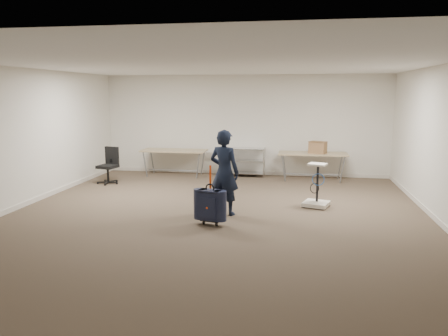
# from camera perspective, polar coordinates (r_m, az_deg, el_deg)

# --- Properties ---
(ground) EXTENTS (9.00, 9.00, 0.00)m
(ground) POSITION_cam_1_polar(r_m,az_deg,el_deg) (8.19, -1.25, -6.51)
(ground) COLOR #4E3E2F
(ground) RESTS_ON ground
(room_shell) EXTENTS (8.00, 9.00, 9.00)m
(room_shell) POSITION_cam_1_polar(r_m,az_deg,el_deg) (9.49, 0.32, -3.91)
(room_shell) COLOR silver
(room_shell) RESTS_ON ground
(folding_table_left) EXTENTS (1.80, 0.75, 0.73)m
(folding_table_left) POSITION_cam_1_polar(r_m,az_deg,el_deg) (12.26, -6.53, 2.13)
(folding_table_left) COLOR #8E7757
(folding_table_left) RESTS_ON ground
(folding_table_right) EXTENTS (1.80, 0.75, 0.73)m
(folding_table_right) POSITION_cam_1_polar(r_m,az_deg,el_deg) (11.79, 11.51, 1.69)
(folding_table_right) COLOR #8E7757
(folding_table_right) RESTS_ON ground
(wire_shelf) EXTENTS (1.22, 0.47, 0.80)m
(wire_shelf) POSITION_cam_1_polar(r_m,az_deg,el_deg) (12.16, 2.46, 0.99)
(wire_shelf) COLOR silver
(wire_shelf) RESTS_ON ground
(person) EXTENTS (0.69, 0.56, 1.63)m
(person) POSITION_cam_1_polar(r_m,az_deg,el_deg) (8.25, 0.05, -0.58)
(person) COLOR black
(person) RESTS_ON ground
(suitcase) EXTENTS (0.43, 0.31, 1.06)m
(suitcase) POSITION_cam_1_polar(r_m,az_deg,el_deg) (7.65, -1.84, -4.87)
(suitcase) COLOR black
(suitcase) RESTS_ON ground
(office_chair) EXTENTS (0.56, 0.56, 0.93)m
(office_chair) POSITION_cam_1_polar(r_m,az_deg,el_deg) (11.59, -14.81, -0.56)
(office_chair) COLOR black
(office_chair) RESTS_ON ground
(equipment_cart) EXTENTS (0.61, 0.61, 0.89)m
(equipment_cart) POSITION_cam_1_polar(r_m,az_deg,el_deg) (9.12, 11.98, -3.51)
(equipment_cart) COLOR beige
(equipment_cart) RESTS_ON ground
(cardboard_box) EXTENTS (0.50, 0.44, 0.31)m
(cardboard_box) POSITION_cam_1_polar(r_m,az_deg,el_deg) (11.73, 12.15, 2.65)
(cardboard_box) COLOR olive
(cardboard_box) RESTS_ON folding_table_right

